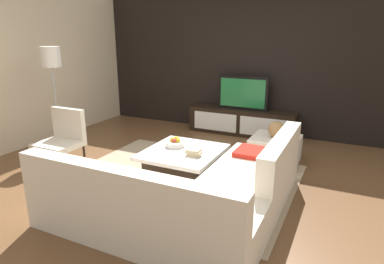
{
  "coord_description": "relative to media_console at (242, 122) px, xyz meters",
  "views": [
    {
      "loc": [
        1.89,
        -3.73,
        1.92
      ],
      "look_at": [
        -0.12,
        0.43,
        0.55
      ],
      "focal_mm": 31.36,
      "sensor_mm": 36.0,
      "label": 1
    }
  ],
  "objects": [
    {
      "name": "ground_plane",
      "position": [
        0.0,
        -2.4,
        -0.25
      ],
      "size": [
        14.0,
        14.0,
        0.0
      ],
      "primitive_type": "plane",
      "color": "brown"
    },
    {
      "name": "feature_wall_back",
      "position": [
        0.0,
        0.3,
        1.15
      ],
      "size": [
        6.4,
        0.12,
        2.8
      ],
      "primitive_type": "cube",
      "color": "black",
      "rests_on": "ground"
    },
    {
      "name": "side_wall_left",
      "position": [
        -3.2,
        -2.2,
        1.15
      ],
      "size": [
        0.12,
        5.2,
        2.8
      ],
      "primitive_type": "cube",
      "color": "beige",
      "rests_on": "ground"
    },
    {
      "name": "area_rug",
      "position": [
        -0.1,
        -2.4,
        -0.24
      ],
      "size": [
        3.01,
        2.42,
        0.01
      ],
      "primitive_type": "cube",
      "color": "tan",
      "rests_on": "ground"
    },
    {
      "name": "media_console",
      "position": [
        0.0,
        0.0,
        0.0
      ],
      "size": [
        2.07,
        0.44,
        0.5
      ],
      "color": "black",
      "rests_on": "ground"
    },
    {
      "name": "television",
      "position": [
        0.0,
        0.0,
        0.57
      ],
      "size": [
        0.97,
        0.06,
        0.64
      ],
      "color": "black",
      "rests_on": "media_console"
    },
    {
      "name": "sectional_couch",
      "position": [
        0.5,
        -3.25,
        0.03
      ],
      "size": [
        2.28,
        2.37,
        0.81
      ],
      "color": "beige",
      "rests_on": "ground"
    },
    {
      "name": "coffee_table",
      "position": [
        -0.1,
        -2.3,
        -0.05
      ],
      "size": [
        0.99,
        1.07,
        0.38
      ],
      "color": "black",
      "rests_on": "ground"
    },
    {
      "name": "accent_chair_near",
      "position": [
        -1.82,
        -2.77,
        0.24
      ],
      "size": [
        0.57,
        0.54,
        0.87
      ],
      "rotation": [
        0.0,
        0.0,
        -0.12
      ],
      "color": "black",
      "rests_on": "ground"
    },
    {
      "name": "floor_lamp",
      "position": [
        -2.51,
        -2.21,
        1.19
      ],
      "size": [
        0.3,
        0.3,
        1.71
      ],
      "color": "#A5A5AA",
      "rests_on": "ground"
    },
    {
      "name": "ottoman",
      "position": [
        0.93,
        -1.22,
        -0.05
      ],
      "size": [
        0.7,
        0.7,
        0.4
      ],
      "primitive_type": "cube",
      "color": "beige",
      "rests_on": "ground"
    },
    {
      "name": "fruit_bowl",
      "position": [
        -0.28,
        -2.19,
        0.18
      ],
      "size": [
        0.28,
        0.28,
        0.14
      ],
      "color": "silver",
      "rests_on": "coffee_table"
    },
    {
      "name": "decorative_ball",
      "position": [
        0.93,
        -1.22,
        0.28
      ],
      "size": [
        0.25,
        0.25,
        0.25
      ],
      "primitive_type": "sphere",
      "color": "#997247",
      "rests_on": "ottoman"
    },
    {
      "name": "book_stack",
      "position": [
        0.12,
        -2.42,
        0.18
      ],
      "size": [
        0.21,
        0.14,
        0.09
      ],
      "color": "#CCB78C",
      "rests_on": "coffee_table"
    }
  ]
}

